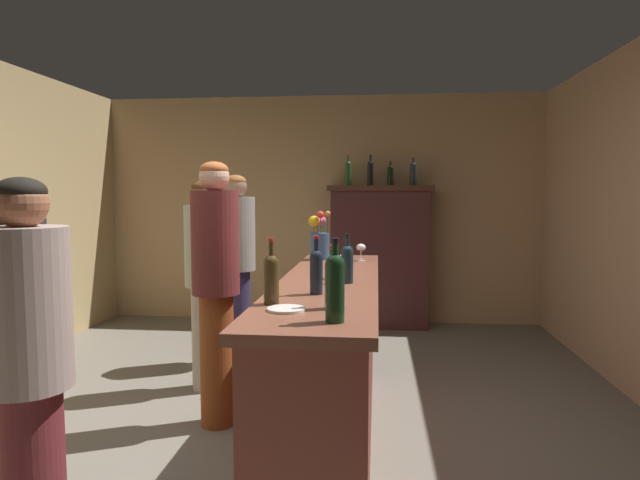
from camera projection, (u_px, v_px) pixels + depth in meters
name	position (u px, v px, depth m)	size (l,w,h in m)	color
floor	(263.00, 445.00, 3.29)	(8.58, 8.58, 0.00)	#6C665B
wall_back	(321.00, 210.00, 6.51)	(5.17, 0.12, 2.62)	tan
bar_counter	(329.00, 361.00, 3.30)	(0.58, 2.61, 0.99)	brown
display_cabinet	(380.00, 254.00, 6.18)	(1.16, 0.42, 1.59)	#411F20
wine_bottle_riesling	(332.00, 280.00, 2.42)	(0.07, 0.07, 0.28)	#224B32
wine_bottle_rose	(335.00, 284.00, 2.16)	(0.08, 0.08, 0.33)	#15331A
wine_bottle_malbec	(316.00, 269.00, 2.77)	(0.07, 0.07, 0.30)	#192130
wine_bottle_chardonnay	(271.00, 277.00, 2.52)	(0.07, 0.07, 0.31)	#403118
wine_bottle_merlot	(347.00, 262.00, 3.12)	(0.07, 0.07, 0.28)	#172A34
wine_glass_front	(344.00, 260.00, 3.39)	(0.07, 0.07, 0.14)	white
wine_glass_mid	(334.00, 261.00, 3.28)	(0.08, 0.08, 0.15)	white
wine_glass_rear	(361.00, 249.00, 4.16)	(0.07, 0.07, 0.13)	white
flower_arrangement	(319.00, 239.00, 4.23)	(0.17, 0.17, 0.38)	#2E4C74
cheese_plate	(286.00, 309.00, 2.39)	(0.17, 0.17, 0.01)	white
display_bottle_left	(348.00, 172.00, 6.14)	(0.07, 0.07, 0.34)	#245429
display_bottle_midleft	(370.00, 172.00, 6.11)	(0.07, 0.07, 0.34)	black
display_bottle_center	(391.00, 174.00, 6.09)	(0.07, 0.07, 0.28)	black
display_bottle_midright	(413.00, 173.00, 6.07)	(0.08, 0.08, 0.31)	#242C32
patron_near_entrance	(10.00, 325.00, 2.75)	(0.37, 0.37, 1.55)	#242F2A
patron_in_grey	(216.00, 280.00, 3.52)	(0.30, 0.30, 1.70)	brown
patron_tall	(28.00, 366.00, 2.04)	(0.32, 0.32, 1.56)	maroon
patron_redhead	(205.00, 274.00, 4.18)	(0.30, 0.30, 1.60)	#ADA197
patron_in_navy	(236.00, 260.00, 4.83)	(0.34, 0.34, 1.66)	#2D254B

